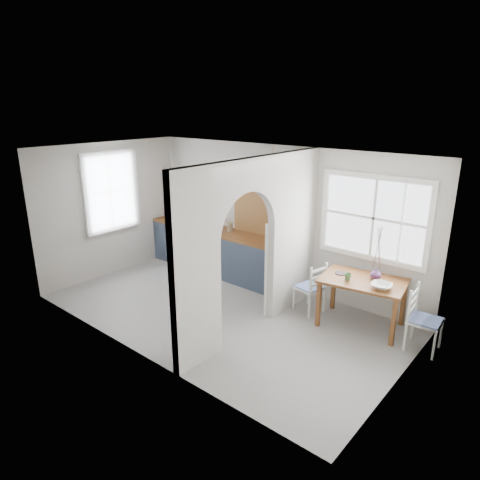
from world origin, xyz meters
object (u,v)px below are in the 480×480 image
Objects in this scene: kettle at (271,239)px; chair_right at (425,320)px; chair_left at (310,287)px; vase at (376,273)px; dining_table at (361,303)px.

chair_right is at bearing 3.81° from kettle.
chair_left is 4.90× the size of vase.
chair_right reaches higher than dining_table.
chair_right is 2.84m from kettle.
chair_right is (1.83, 0.00, 0.03)m from chair_left.
vase is at bearing 72.06° from chair_right.
kettle is (-1.82, 0.13, 0.62)m from dining_table.
kettle is (-2.78, 0.21, 0.55)m from chair_right.
vase is at bearing 8.42° from kettle.
vase reaches higher than chair_left.
chair_left is 4.15× the size of kettle.
chair_left is 1.10m from vase.
chair_left is 0.94× the size of chair_right.
kettle reaches higher than chair_right.
chair_left is 1.13m from kettle.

